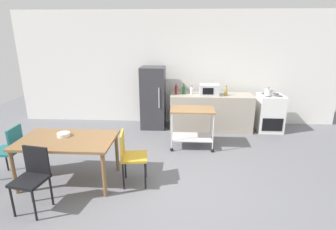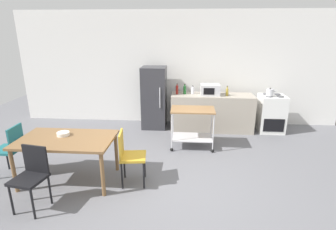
{
  "view_description": "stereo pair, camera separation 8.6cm",
  "coord_description": "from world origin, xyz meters",
  "px_view_note": "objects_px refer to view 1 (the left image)",
  "views": [
    {
      "loc": [
        0.21,
        -3.8,
        2.38
      ],
      "look_at": [
        -0.08,
        1.2,
        0.8
      ],
      "focal_mm": 28.42,
      "sensor_mm": 36.0,
      "label": 1
    },
    {
      "loc": [
        0.3,
        -3.79,
        2.38
      ],
      "look_at": [
        -0.08,
        1.2,
        0.8
      ],
      "focal_mm": 28.42,
      "sensor_mm": 36.0,
      "label": 2
    }
  ],
  "objects_px": {
    "chair_teal": "(10,148)",
    "bottle_soy_sauce": "(176,90)",
    "refrigerator": "(153,98)",
    "bottle_vinegar": "(226,92)",
    "stove_oven": "(270,113)",
    "kitchen_cart": "(192,121)",
    "kettle": "(268,92)",
    "dining_table": "(67,144)",
    "chair_mustard": "(130,154)",
    "bottle_hot_sauce": "(184,90)",
    "microwave": "(209,90)",
    "bottle_wine": "(192,90)",
    "chair_black": "(33,175)",
    "fruit_bowl": "(64,134)"
  },
  "relations": [
    {
      "from": "stove_oven",
      "to": "bottle_hot_sauce",
      "type": "distance_m",
      "value": 2.2
    },
    {
      "from": "dining_table",
      "to": "refrigerator",
      "type": "distance_m",
      "value": 2.91
    },
    {
      "from": "bottle_hot_sauce",
      "to": "bottle_wine",
      "type": "bearing_deg",
      "value": 9.91
    },
    {
      "from": "kettle",
      "to": "bottle_hot_sauce",
      "type": "bearing_deg",
      "value": 176.7
    },
    {
      "from": "bottle_hot_sauce",
      "to": "microwave",
      "type": "bearing_deg",
      "value": -6.55
    },
    {
      "from": "chair_teal",
      "to": "kettle",
      "type": "distance_m",
      "value": 5.48
    },
    {
      "from": "refrigerator",
      "to": "kitchen_cart",
      "type": "distance_m",
      "value": 1.55
    },
    {
      "from": "bottle_wine",
      "to": "kettle",
      "type": "xyz_separation_m",
      "value": [
        1.82,
        -0.15,
        0.02
      ]
    },
    {
      "from": "dining_table",
      "to": "bottle_hot_sauce",
      "type": "bearing_deg",
      "value": 55.02
    },
    {
      "from": "stove_oven",
      "to": "microwave",
      "type": "bearing_deg",
      "value": -178.0
    },
    {
      "from": "bottle_soy_sauce",
      "to": "fruit_bowl",
      "type": "height_order",
      "value": "bottle_soy_sauce"
    },
    {
      "from": "chair_teal",
      "to": "bottle_wine",
      "type": "bearing_deg",
      "value": 129.34
    },
    {
      "from": "stove_oven",
      "to": "bottle_hot_sauce",
      "type": "relative_size",
      "value": 3.68
    },
    {
      "from": "chair_mustard",
      "to": "stove_oven",
      "type": "distance_m",
      "value": 3.96
    },
    {
      "from": "refrigerator",
      "to": "stove_oven",
      "type": "bearing_deg",
      "value": -1.6
    },
    {
      "from": "refrigerator",
      "to": "kitchen_cart",
      "type": "height_order",
      "value": "refrigerator"
    },
    {
      "from": "dining_table",
      "to": "chair_black",
      "type": "distance_m",
      "value": 0.76
    },
    {
      "from": "chair_teal",
      "to": "microwave",
      "type": "bearing_deg",
      "value": 124.68
    },
    {
      "from": "microwave",
      "to": "bottle_wine",
      "type": "bearing_deg",
      "value": 165.93
    },
    {
      "from": "chair_black",
      "to": "kitchen_cart",
      "type": "distance_m",
      "value": 3.14
    },
    {
      "from": "chair_black",
      "to": "kitchen_cart",
      "type": "xyz_separation_m",
      "value": [
        2.22,
        2.22,
        0.05
      ]
    },
    {
      "from": "chair_mustard",
      "to": "bottle_wine",
      "type": "distance_m",
      "value": 2.91
    },
    {
      "from": "chair_mustard",
      "to": "kettle",
      "type": "bearing_deg",
      "value": -55.37
    },
    {
      "from": "chair_black",
      "to": "bottle_vinegar",
      "type": "xyz_separation_m",
      "value": [
        3.05,
        3.26,
        0.47
      ]
    },
    {
      "from": "chair_mustard",
      "to": "chair_black",
      "type": "height_order",
      "value": "same"
    },
    {
      "from": "refrigerator",
      "to": "bottle_soy_sauce",
      "type": "height_order",
      "value": "refrigerator"
    },
    {
      "from": "stove_oven",
      "to": "kitchen_cart",
      "type": "relative_size",
      "value": 1.01
    },
    {
      "from": "bottle_soy_sauce",
      "to": "bottle_vinegar",
      "type": "distance_m",
      "value": 1.21
    },
    {
      "from": "chair_teal",
      "to": "stove_oven",
      "type": "xyz_separation_m",
      "value": [
        5.01,
        2.52,
        -0.07
      ]
    },
    {
      "from": "kettle",
      "to": "chair_black",
      "type": "bearing_deg",
      "value": -141.32
    },
    {
      "from": "stove_oven",
      "to": "kitchen_cart",
      "type": "distance_m",
      "value": 2.25
    },
    {
      "from": "kitchen_cart",
      "to": "bottle_hot_sauce",
      "type": "relative_size",
      "value": 3.64
    },
    {
      "from": "bottle_soy_sauce",
      "to": "fruit_bowl",
      "type": "bearing_deg",
      "value": -125.1
    },
    {
      "from": "chair_mustard",
      "to": "microwave",
      "type": "xyz_separation_m",
      "value": [
        1.45,
        2.57,
        0.51
      ]
    },
    {
      "from": "dining_table",
      "to": "bottle_vinegar",
      "type": "xyz_separation_m",
      "value": [
        2.86,
        2.54,
        0.32
      ]
    },
    {
      "from": "bottle_hot_sauce",
      "to": "microwave",
      "type": "relative_size",
      "value": 0.54
    },
    {
      "from": "chair_black",
      "to": "bottle_soy_sauce",
      "type": "xyz_separation_m",
      "value": [
        1.85,
        3.33,
        0.49
      ]
    },
    {
      "from": "refrigerator",
      "to": "bottle_vinegar",
      "type": "height_order",
      "value": "refrigerator"
    },
    {
      "from": "dining_table",
      "to": "chair_mustard",
      "type": "height_order",
      "value": "chair_mustard"
    },
    {
      "from": "bottle_soy_sauce",
      "to": "bottle_hot_sauce",
      "type": "distance_m",
      "value": 0.19
    },
    {
      "from": "chair_teal",
      "to": "kettle",
      "type": "xyz_separation_m",
      "value": [
        4.89,
        2.42,
        0.48
      ]
    },
    {
      "from": "chair_black",
      "to": "stove_oven",
      "type": "distance_m",
      "value": 5.34
    },
    {
      "from": "bottle_soy_sauce",
      "to": "microwave",
      "type": "relative_size",
      "value": 0.57
    },
    {
      "from": "chair_teal",
      "to": "bottle_soy_sauce",
      "type": "xyz_separation_m",
      "value": [
        2.69,
        2.51,
        0.49
      ]
    },
    {
      "from": "microwave",
      "to": "bottle_vinegar",
      "type": "bearing_deg",
      "value": -3.41
    },
    {
      "from": "bottle_vinegar",
      "to": "bottle_wine",
      "type": "bearing_deg",
      "value": 171.09
    },
    {
      "from": "microwave",
      "to": "fruit_bowl",
      "type": "height_order",
      "value": "microwave"
    },
    {
      "from": "chair_black",
      "to": "microwave",
      "type": "xyz_separation_m",
      "value": [
        2.65,
        3.28,
        0.51
      ]
    },
    {
      "from": "kitchen_cart",
      "to": "kettle",
      "type": "xyz_separation_m",
      "value": [
        1.82,
        1.02,
        0.43
      ]
    },
    {
      "from": "bottle_hot_sauce",
      "to": "kettle",
      "type": "relative_size",
      "value": 1.04
    }
  ]
}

